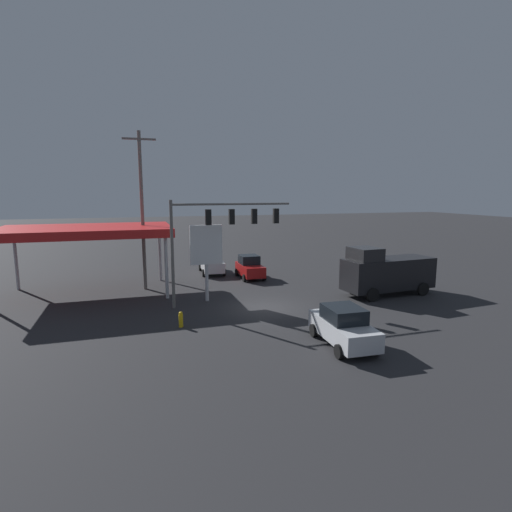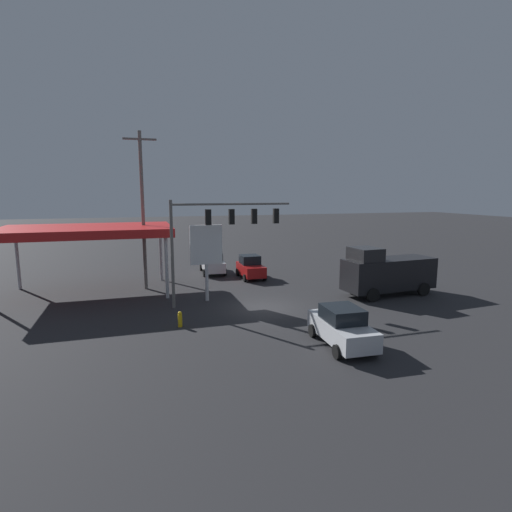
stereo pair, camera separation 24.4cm
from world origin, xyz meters
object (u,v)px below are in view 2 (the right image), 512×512
Objects in this scene: delivery_truck at (387,272)px; hatchback_crossing at (251,267)px; price_sign at (206,248)px; sedan_waiting at (342,327)px; utility_pole at (143,208)px; sedan_far at (213,263)px; traffic_signal_assembly at (221,225)px; fire_hydrant at (180,319)px.

hatchback_crossing is (7.74, -8.53, -0.75)m from delivery_truck.
price_sign reaches higher than sedan_waiting.
price_sign is at bearing -38.39° from hatchback_crossing.
sedan_far is at bearing -143.41° from utility_pole.
sedan_waiting is (-4.83, 9.98, -2.72)m from price_sign.
delivery_truck reaches higher than sedan_far.
hatchback_crossing reaches higher than sedan_far.
sedan_waiting is at bearing 40.19° from delivery_truck.
traffic_signal_assembly is 2.10m from price_sign.
utility_pole is 9.23m from sedan_far.
hatchback_crossing is (-0.10, -16.17, -0.00)m from sedan_waiting.
utility_pole is (4.75, -5.83, 0.94)m from traffic_signal_assembly.
hatchback_crossing is at bearing -128.56° from price_sign.
price_sign is 1.16× the size of sedan_far.
delivery_truck is at bearing 136.72° from sedan_waiting.
utility_pole reaches higher than hatchback_crossing.
fire_hydrant is (7.23, -5.05, -0.51)m from sedan_waiting.
fire_hydrant is at bearing -33.22° from hatchback_crossing.
sedan_waiting is at bearing 145.07° from fire_hydrant.
price_sign reaches higher than sedan_far.
utility_pole is 3.11× the size of hatchback_crossing.
fire_hydrant is at bearing 5.69° from delivery_truck.
sedan_far is at bearing -169.70° from sedan_waiting.
utility_pole is at bearing -81.13° from fire_hydrant.
fire_hydrant is (3.23, 3.86, -4.83)m from traffic_signal_assembly.
traffic_signal_assembly reaches higher than fire_hydrant.
traffic_signal_assembly is 1.15× the size of delivery_truck.
hatchback_crossing is at bearing -177.89° from sedan_waiting.
sedan_waiting is (-8.74, 14.75, -5.26)m from utility_pole.
fire_hydrant is (-1.51, 9.70, -5.77)m from utility_pole.
sedan_far is (10.49, -11.63, -0.74)m from delivery_truck.
traffic_signal_assembly reaches higher than hatchback_crossing.
sedan_waiting is at bearing -0.19° from hatchback_crossing.
traffic_signal_assembly reaches higher than price_sign.
delivery_truck is at bearing 42.39° from hatchback_crossing.
price_sign is 5.94× the size of fire_hydrant.
utility_pole reaches higher than delivery_truck.
sedan_waiting is at bearing 115.82° from price_sign.
sedan_far is 1.18× the size of hatchback_crossing.
sedan_waiting reaches higher than fire_hydrant.
utility_pole is at bearing -49.92° from sedan_far.
fire_hydrant is at bearing 50.07° from traffic_signal_assembly.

